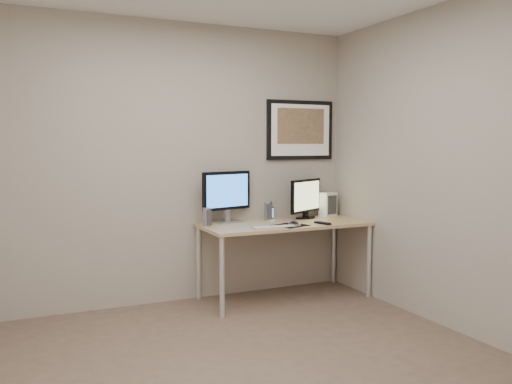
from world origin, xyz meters
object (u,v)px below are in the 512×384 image
(monitor_large, at_px, (227,194))
(keyboard, at_px, (274,227))
(monitor_tv, at_px, (306,198))
(fan_unit, at_px, (328,204))
(desk, at_px, (284,229))
(framed_art, at_px, (300,130))
(phone_dock, at_px, (271,214))
(speaker_right, at_px, (268,211))
(speaker_left, at_px, (207,217))

(monitor_large, height_order, keyboard, monitor_large)
(monitor_large, height_order, monitor_tv, monitor_large)
(keyboard, height_order, fan_unit, fan_unit)
(desk, xyz_separation_m, framed_art, (0.35, 0.33, 0.96))
(desk, distance_m, phone_dock, 0.22)
(desk, bearing_deg, monitor_large, 155.00)
(desk, xyz_separation_m, speaker_right, (-0.08, 0.19, 0.16))
(monitor_large, relative_size, fan_unit, 2.14)
(framed_art, height_order, monitor_tv, framed_art)
(framed_art, bearing_deg, speaker_left, -167.41)
(speaker_left, xyz_separation_m, speaker_right, (0.67, 0.10, 0.01))
(desk, distance_m, monitor_tv, 0.46)
(speaker_left, distance_m, speaker_right, 0.68)
(framed_art, distance_m, speaker_right, 0.92)
(monitor_large, relative_size, speaker_right, 2.81)
(speaker_left, xyz_separation_m, keyboard, (0.53, -0.32, -0.08))
(monitor_tv, distance_m, fan_unit, 0.33)
(framed_art, relative_size, monitor_large, 1.42)
(framed_art, distance_m, phone_dock, 0.93)
(phone_dock, bearing_deg, speaker_left, 164.24)
(framed_art, xyz_separation_m, monitor_large, (-0.85, -0.10, -0.62))
(monitor_large, height_order, speaker_right, monitor_large)
(framed_art, distance_m, fan_unit, 0.82)
(speaker_left, height_order, keyboard, speaker_left)
(speaker_right, relative_size, fan_unit, 0.76)
(monitor_tv, distance_m, keyboard, 0.71)
(phone_dock, relative_size, fan_unit, 0.56)
(speaker_left, bearing_deg, monitor_large, 12.98)
(speaker_left, relative_size, speaker_right, 0.91)
(speaker_left, bearing_deg, desk, -23.60)
(monitor_tv, height_order, fan_unit, monitor_tv)
(speaker_right, height_order, phone_dock, speaker_right)
(framed_art, distance_m, speaker_left, 1.39)
(monitor_large, distance_m, keyboard, 0.60)
(monitor_tv, xyz_separation_m, keyboard, (-0.55, -0.39, -0.21))
(monitor_large, height_order, phone_dock, monitor_large)
(desk, bearing_deg, fan_unit, 20.33)
(speaker_left, xyz_separation_m, fan_unit, (1.39, 0.15, 0.04))
(desk, bearing_deg, speaker_right, 114.32)
(desk, bearing_deg, phone_dock, 109.73)
(desk, distance_m, speaker_left, 0.78)
(monitor_large, height_order, speaker_left, monitor_large)
(desk, relative_size, speaker_right, 8.52)
(monitor_tv, xyz_separation_m, speaker_left, (-1.08, -0.08, -0.13))
(phone_dock, bearing_deg, desk, -92.68)
(framed_art, height_order, fan_unit, framed_art)
(monitor_tv, bearing_deg, desk, 178.37)
(monitor_large, bearing_deg, keyboard, -74.31)
(framed_art, height_order, monitor_large, framed_art)
(keyboard, bearing_deg, fan_unit, 33.05)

